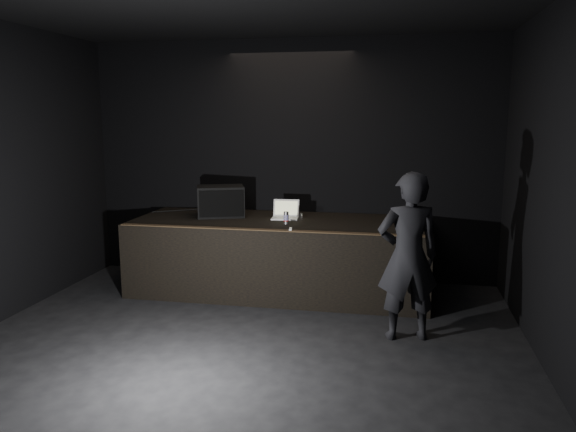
# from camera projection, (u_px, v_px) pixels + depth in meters

# --- Properties ---
(ground) EXTENTS (7.00, 7.00, 0.00)m
(ground) POSITION_uv_depth(u_px,v_px,m) (219.00, 379.00, 5.19)
(ground) COLOR black
(ground) RESTS_ON ground
(room_walls) EXTENTS (6.10, 7.10, 3.52)m
(room_walls) POSITION_uv_depth(u_px,v_px,m) (214.00, 160.00, 4.84)
(room_walls) COLOR black
(room_walls) RESTS_ON ground
(stage_riser) EXTENTS (4.00, 1.50, 1.00)m
(stage_riser) POSITION_uv_depth(u_px,v_px,m) (280.00, 256.00, 7.74)
(stage_riser) COLOR black
(stage_riser) RESTS_ON ground
(riser_lip) EXTENTS (3.92, 0.10, 0.01)m
(riser_lip) POSITION_uv_depth(u_px,v_px,m) (268.00, 230.00, 6.97)
(riser_lip) COLOR brown
(riser_lip) RESTS_ON stage_riser
(stage_monitor) EXTENTS (0.76, 0.66, 0.43)m
(stage_monitor) POSITION_uv_depth(u_px,v_px,m) (221.00, 201.00, 7.91)
(stage_monitor) COLOR black
(stage_monitor) RESTS_ON stage_riser
(cable) EXTENTS (0.71, 0.47, 0.02)m
(cable) POSITION_uv_depth(u_px,v_px,m) (180.00, 210.00, 8.40)
(cable) COLOR black
(cable) RESTS_ON stage_riser
(laptop) EXTENTS (0.38, 0.35, 0.25)m
(laptop) POSITION_uv_depth(u_px,v_px,m) (286.00, 213.00, 7.80)
(laptop) COLOR silver
(laptop) RESTS_ON stage_riser
(beer_can) EXTENTS (0.07, 0.07, 0.16)m
(beer_can) POSITION_uv_depth(u_px,v_px,m) (286.00, 218.00, 7.36)
(beer_can) COLOR silver
(beer_can) RESTS_ON stage_riser
(plastic_cup) EXTENTS (0.08, 0.08, 0.10)m
(plastic_cup) POSITION_uv_depth(u_px,v_px,m) (300.00, 217.00, 7.60)
(plastic_cup) COLOR white
(plastic_cup) RESTS_ON stage_riser
(wii_remote) EXTENTS (0.05, 0.14, 0.03)m
(wii_remote) POSITION_uv_depth(u_px,v_px,m) (290.00, 229.00, 6.97)
(wii_remote) COLOR white
(wii_remote) RESTS_ON stage_riser
(person) EXTENTS (0.76, 0.59, 1.83)m
(person) POSITION_uv_depth(u_px,v_px,m) (408.00, 257.00, 6.00)
(person) COLOR black
(person) RESTS_ON ground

